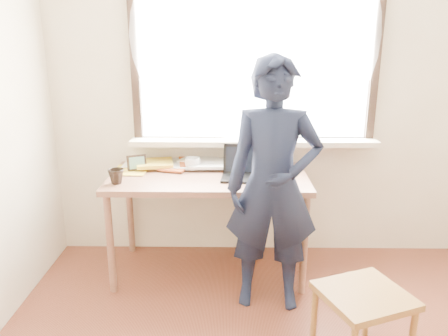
{
  "coord_description": "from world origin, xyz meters",
  "views": [
    {
      "loc": [
        -0.38,
        -1.31,
        1.68
      ],
      "look_at": [
        -0.41,
        0.95,
        1.01
      ],
      "focal_mm": 35.0,
      "sensor_mm": 36.0,
      "label": 1
    }
  ],
  "objects_px": {
    "person": "(273,187)",
    "mug_dark": "(116,176)",
    "desk": "(209,186)",
    "mug_white": "(193,164)",
    "laptop": "(245,170)",
    "work_chair": "(364,304)"
  },
  "relations": [
    {
      "from": "mug_white",
      "to": "person",
      "type": "distance_m",
      "value": 0.76
    },
    {
      "from": "work_chair",
      "to": "mug_white",
      "type": "bearing_deg",
      "value": 131.36
    },
    {
      "from": "mug_dark",
      "to": "person",
      "type": "distance_m",
      "value": 1.04
    },
    {
      "from": "desk",
      "to": "mug_dark",
      "type": "bearing_deg",
      "value": -162.58
    },
    {
      "from": "laptop",
      "to": "mug_dark",
      "type": "distance_m",
      "value": 0.88
    },
    {
      "from": "desk",
      "to": "mug_white",
      "type": "relative_size",
      "value": 12.1
    },
    {
      "from": "mug_dark",
      "to": "work_chair",
      "type": "height_order",
      "value": "mug_dark"
    },
    {
      "from": "mug_dark",
      "to": "person",
      "type": "xyz_separation_m",
      "value": [
        1.03,
        -0.2,
        0.0
      ]
    },
    {
      "from": "mug_white",
      "to": "work_chair",
      "type": "distance_m",
      "value": 1.54
    },
    {
      "from": "laptop",
      "to": "mug_white",
      "type": "height_order",
      "value": "laptop"
    },
    {
      "from": "person",
      "to": "mug_dark",
      "type": "bearing_deg",
      "value": 172.71
    },
    {
      "from": "desk",
      "to": "mug_white",
      "type": "distance_m",
      "value": 0.22
    },
    {
      "from": "mug_dark",
      "to": "work_chair",
      "type": "bearing_deg",
      "value": -28.15
    },
    {
      "from": "mug_white",
      "to": "work_chair",
      "type": "xyz_separation_m",
      "value": [
        0.97,
        -1.11,
        -0.43
      ]
    },
    {
      "from": "mug_dark",
      "to": "work_chair",
      "type": "relative_size",
      "value": 0.2
    },
    {
      "from": "desk",
      "to": "work_chair",
      "type": "height_order",
      "value": "desk"
    },
    {
      "from": "person",
      "to": "mug_white",
      "type": "bearing_deg",
      "value": 139.62
    },
    {
      "from": "mug_white",
      "to": "mug_dark",
      "type": "distance_m",
      "value": 0.58
    },
    {
      "from": "desk",
      "to": "person",
      "type": "bearing_deg",
      "value": -43.0
    },
    {
      "from": "laptop",
      "to": "mug_dark",
      "type": "relative_size",
      "value": 3.12
    },
    {
      "from": "laptop",
      "to": "desk",
      "type": "bearing_deg",
      "value": 172.42
    },
    {
      "from": "desk",
      "to": "person",
      "type": "relative_size",
      "value": 0.87
    }
  ]
}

